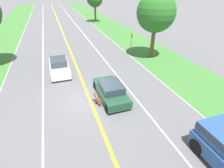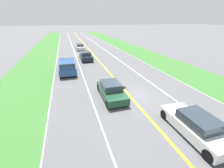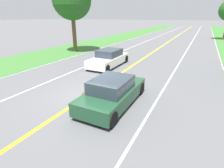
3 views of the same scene
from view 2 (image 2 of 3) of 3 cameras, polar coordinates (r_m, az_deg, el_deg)
ground_plane at (r=14.09m, az=6.55°, el=-4.29°), size 400.00×400.00×0.00m
centre_divider_line at (r=14.09m, az=6.55°, el=-4.28°), size 0.18×160.00×0.01m
lane_edge_line_right at (r=13.25m, az=-22.84°, el=-8.05°), size 0.14×160.00×0.01m
lane_edge_line_left at (r=17.87m, az=27.68°, el=-0.79°), size 0.14×160.00×0.01m
lane_dash_same_dir at (r=13.22m, az=-7.63°, el=-6.31°), size 0.10×160.00×0.01m
lane_dash_oncoming at (r=15.71m, az=18.40°, el=-2.37°), size 0.10×160.00×0.01m
grass_verge_right at (r=13.99m, az=-35.20°, el=-9.01°), size 6.00×160.00×0.03m
grass_verge_left at (r=20.03m, az=33.91°, el=0.31°), size 6.00×160.00×0.03m
ego_car at (r=13.47m, az=-0.25°, el=-2.47°), size 1.85×4.30×1.37m
dog at (r=14.29m, az=4.04°, el=-1.47°), size 0.47×1.16×0.83m
pickup_truck at (r=20.59m, az=-16.69°, el=6.60°), size 2.09×5.24×1.78m
car_trailing_near at (r=26.78m, az=-9.90°, el=10.37°), size 1.90×4.22×1.39m
car_trailing_mid at (r=36.95m, az=-12.07°, el=13.65°), size 1.80×4.51×1.28m
oncoming_car at (r=10.62m, az=29.23°, el=-13.52°), size 1.87×4.50×1.40m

